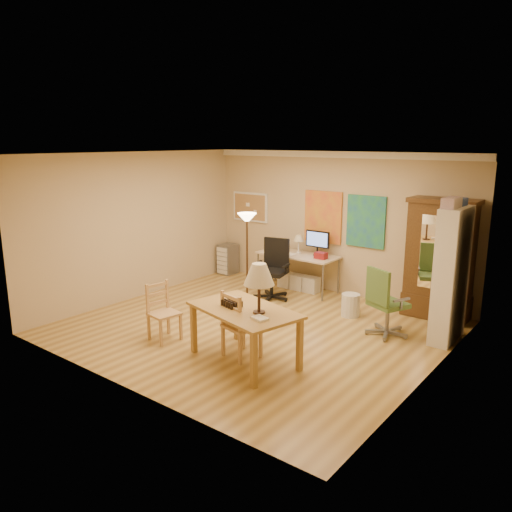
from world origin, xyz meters
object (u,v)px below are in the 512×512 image
Objects in this scene: office_chair_black at (272,283)px; bookshelf at (451,276)px; armoire at (439,267)px; dining_table at (249,300)px; computer_desk at (300,268)px; office_chair_green at (385,317)px.

bookshelf is at bearing -0.74° from office_chair_black.
bookshelf is (0.45, -0.89, 0.12)m from armoire.
dining_table is 3.01m from bookshelf.
armoire is (2.76, 0.84, 0.57)m from office_chair_black.
computer_desk is 0.78m from office_chair_black.
armoire is (2.65, 0.08, 0.43)m from computer_desk.
computer_desk is 0.80× the size of bookshelf.
computer_desk reaches higher than office_chair_black.
dining_table is at bearing -68.03° from computer_desk.
dining_table is at bearing -126.98° from bookshelf.
office_chair_green is (2.42, -0.42, -0.02)m from office_chair_black.
bookshelf is at bearing -14.51° from computer_desk.
dining_table is 0.82× the size of armoire.
office_chair_black is 0.56× the size of armoire.
office_chair_black is (-1.40, 2.45, -0.58)m from dining_table.
office_chair_black is 3.29m from bookshelf.
computer_desk is at bearing 81.87° from office_chair_black.
office_chair_green is at bearing -27.09° from computer_desk.
office_chair_green is at bearing -9.88° from office_chair_black.
dining_table is 2.34m from office_chair_green.
office_chair_black is at bearing -98.13° from computer_desk.
office_chair_black is at bearing -163.00° from armoire.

